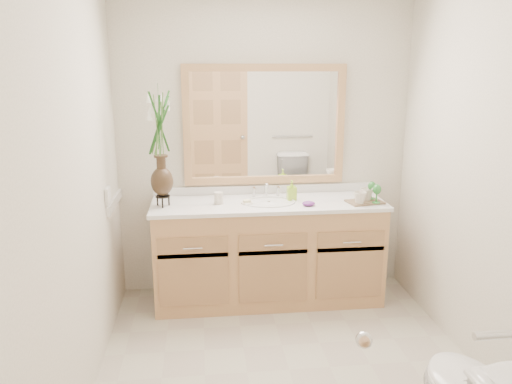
{
  "coord_description": "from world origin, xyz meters",
  "views": [
    {
      "loc": [
        -0.52,
        -2.75,
        1.88
      ],
      "look_at": [
        -0.14,
        0.65,
        1.01
      ],
      "focal_mm": 35.0,
      "sensor_mm": 36.0,
      "label": 1
    }
  ],
  "objects": [
    {
      "name": "mirror",
      "position": [
        0.0,
        1.28,
        1.41
      ],
      "size": [
        1.32,
        0.04,
        0.97
      ],
      "color": "white",
      "rests_on": "wall_back"
    },
    {
      "name": "tumbler",
      "position": [
        -0.39,
        1.01,
        0.88
      ],
      "size": [
        0.07,
        0.07,
        0.09
      ],
      "primitive_type": "cylinder",
      "color": "beige",
      "rests_on": "counter"
    },
    {
      "name": "goblet_front",
      "position": [
        0.82,
        0.85,
        0.94
      ],
      "size": [
        0.07,
        0.07,
        0.15
      ],
      "color": "#297C2F",
      "rests_on": "tray"
    },
    {
      "name": "mug_left",
      "position": [
        0.69,
        0.85,
        0.89
      ],
      "size": [
        0.12,
        0.12,
        0.1
      ],
      "primitive_type": "imported",
      "rotation": [
        0.0,
        0.0,
        -0.32
      ],
      "color": "beige",
      "rests_on": "tray"
    },
    {
      "name": "wall_left",
      "position": [
        -1.2,
        0.0,
        1.2
      ],
      "size": [
        0.02,
        2.6,
        2.4
      ],
      "primitive_type": "cube",
      "color": "white",
      "rests_on": "floor"
    },
    {
      "name": "counter",
      "position": [
        0.0,
        1.01,
        0.82
      ],
      "size": [
        1.84,
        0.57,
        0.03
      ],
      "primitive_type": "cube",
      "color": "white",
      "rests_on": "vanity"
    },
    {
      "name": "mug_right",
      "position": [
        0.77,
        0.93,
        0.9
      ],
      "size": [
        0.14,
        0.14,
        0.1
      ],
      "primitive_type": "imported",
      "rotation": [
        0.0,
        0.0,
        0.75
      ],
      "color": "beige",
      "rests_on": "tray"
    },
    {
      "name": "vanity",
      "position": [
        0.0,
        1.01,
        0.4
      ],
      "size": [
        1.8,
        0.55,
        0.8
      ],
      "color": "tan",
      "rests_on": "floor"
    },
    {
      "name": "purple_dish",
      "position": [
        0.29,
        0.87,
        0.85
      ],
      "size": [
        0.12,
        0.11,
        0.04
      ],
      "primitive_type": "ellipsoid",
      "rotation": [
        0.0,
        0.0,
        0.39
      ],
      "color": "#67297C",
      "rests_on": "counter"
    },
    {
      "name": "flower_vase",
      "position": [
        -0.82,
        0.98,
        1.39
      ],
      "size": [
        0.2,
        0.2,
        0.82
      ],
      "rotation": [
        0.0,
        0.0,
        0.27
      ],
      "color": "black",
      "rests_on": "counter"
    },
    {
      "name": "wall_back",
      "position": [
        0.0,
        1.3,
        1.2
      ],
      "size": [
        2.4,
        0.02,
        2.4
      ],
      "primitive_type": "cube",
      "color": "white",
      "rests_on": "floor"
    },
    {
      "name": "wall_right",
      "position": [
        1.2,
        0.0,
        1.2
      ],
      "size": [
        0.02,
        2.6,
        2.4
      ],
      "primitive_type": "cube",
      "color": "white",
      "rests_on": "floor"
    },
    {
      "name": "tray",
      "position": [
        0.75,
        0.91,
        0.84
      ],
      "size": [
        0.3,
        0.23,
        0.01
      ],
      "primitive_type": "cube",
      "rotation": [
        0.0,
        0.0,
        0.19
      ],
      "color": "brown",
      "rests_on": "counter"
    },
    {
      "name": "switch_plate",
      "position": [
        -1.19,
        0.76,
        0.98
      ],
      "size": [
        0.02,
        0.12,
        0.12
      ],
      "primitive_type": "cube",
      "color": "white",
      "rests_on": "wall_left"
    },
    {
      "name": "sink",
      "position": [
        0.0,
        1.0,
        0.78
      ],
      "size": [
        0.38,
        0.34,
        0.23
      ],
      "color": "white",
      "rests_on": "counter"
    },
    {
      "name": "goblet_back",
      "position": [
        0.82,
        0.97,
        0.94
      ],
      "size": [
        0.06,
        0.06,
        0.14
      ],
      "color": "#297C2F",
      "rests_on": "tray"
    },
    {
      "name": "door",
      "position": [
        -0.3,
        -1.29,
        1.0
      ],
      "size": [
        0.8,
        0.03,
        2.0
      ],
      "primitive_type": "cube",
      "color": "tan",
      "rests_on": "floor"
    },
    {
      "name": "soap_dish",
      "position": [
        -0.17,
        0.98,
        0.84
      ],
      "size": [
        0.09,
        0.09,
        0.03
      ],
      "color": "beige",
      "rests_on": "counter"
    },
    {
      "name": "floor",
      "position": [
        0.0,
        0.0,
        0.0
      ],
      "size": [
        2.6,
        2.6,
        0.0
      ],
      "primitive_type": "plane",
      "color": "beige",
      "rests_on": "ground"
    },
    {
      "name": "soap_bottle",
      "position": [
        0.19,
        1.06,
        0.9
      ],
      "size": [
        0.07,
        0.07,
        0.14
      ],
      "primitive_type": "imported",
      "rotation": [
        0.0,
        0.0,
        0.03
      ],
      "color": "#9FD331",
      "rests_on": "counter"
    },
    {
      "name": "wall_front",
      "position": [
        0.0,
        -1.3,
        1.2
      ],
      "size": [
        2.4,
        0.02,
        2.4
      ],
      "primitive_type": "cube",
      "color": "white",
      "rests_on": "floor"
    }
  ]
}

